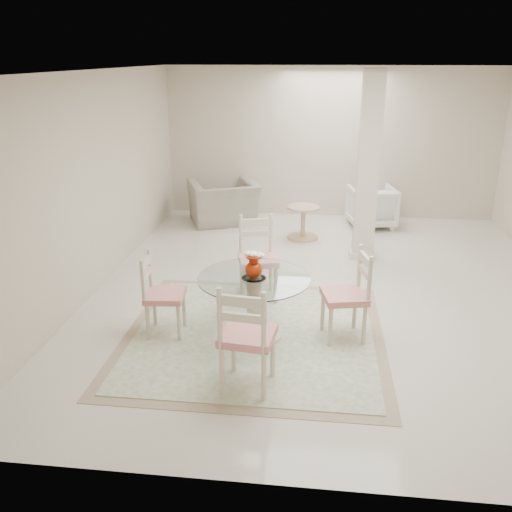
# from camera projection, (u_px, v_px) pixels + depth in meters

# --- Properties ---
(ground) EXTENTS (7.00, 7.00, 0.00)m
(ground) POSITION_uv_depth(u_px,v_px,m) (329.00, 289.00, 7.05)
(ground) COLOR silver
(ground) RESTS_ON ground
(room_shell) EXTENTS (6.02, 7.02, 2.71)m
(room_shell) POSITION_uv_depth(u_px,v_px,m) (337.00, 146.00, 6.41)
(room_shell) COLOR beige
(room_shell) RESTS_ON ground
(column) EXTENTS (0.30, 0.30, 2.70)m
(column) POSITION_uv_depth(u_px,v_px,m) (368.00, 168.00, 7.74)
(column) COLOR beige
(column) RESTS_ON ground
(area_rug) EXTENTS (2.79, 2.79, 0.02)m
(area_rug) POSITION_uv_depth(u_px,v_px,m) (254.00, 335.00, 5.88)
(area_rug) COLOR tan
(area_rug) RESTS_ON ground
(dining_table) EXTENTS (1.19, 1.19, 0.68)m
(dining_table) POSITION_uv_depth(u_px,v_px,m) (254.00, 307.00, 5.77)
(dining_table) COLOR beige
(dining_table) RESTS_ON ground
(red_vase) EXTENTS (0.22, 0.19, 0.28)m
(red_vase) POSITION_uv_depth(u_px,v_px,m) (254.00, 265.00, 5.61)
(red_vase) COLOR #9F2004
(red_vase) RESTS_ON dining_table
(dining_chair_east) EXTENTS (0.52, 0.52, 1.09)m
(dining_chair_east) POSITION_uv_depth(u_px,v_px,m) (351.00, 289.00, 5.65)
(dining_chair_east) COLOR beige
(dining_chair_east) RESTS_ON ground
(dining_chair_north) EXTENTS (0.55, 0.55, 1.14)m
(dining_chair_north) POSITION_uv_depth(u_px,v_px,m) (257.00, 252.00, 6.64)
(dining_chair_north) COLOR beige
(dining_chair_north) RESTS_ON ground
(dining_chair_west) EXTENTS (0.43, 0.43, 1.01)m
(dining_chair_west) POSITION_uv_depth(u_px,v_px,m) (159.00, 289.00, 5.75)
(dining_chair_west) COLOR beige
(dining_chair_west) RESTS_ON ground
(dining_chair_south) EXTENTS (0.52, 0.52, 1.16)m
(dining_chair_south) POSITION_uv_depth(u_px,v_px,m) (246.00, 330.00, 4.72)
(dining_chair_south) COLOR beige
(dining_chair_south) RESTS_ON ground
(recliner_taupe) EXTENTS (1.45, 1.37, 0.75)m
(recliner_taupe) POSITION_uv_depth(u_px,v_px,m) (223.00, 202.00, 9.73)
(recliner_taupe) COLOR #9D9682
(recliner_taupe) RESTS_ON ground
(armchair_white) EXTENTS (0.89, 0.91, 0.71)m
(armchair_white) POSITION_uv_depth(u_px,v_px,m) (372.00, 207.00, 9.53)
(armchair_white) COLOR white
(armchair_white) RESTS_ON ground
(side_table) EXTENTS (0.53, 0.53, 0.55)m
(side_table) POSITION_uv_depth(u_px,v_px,m) (303.00, 224.00, 8.92)
(side_table) COLOR tan
(side_table) RESTS_ON ground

